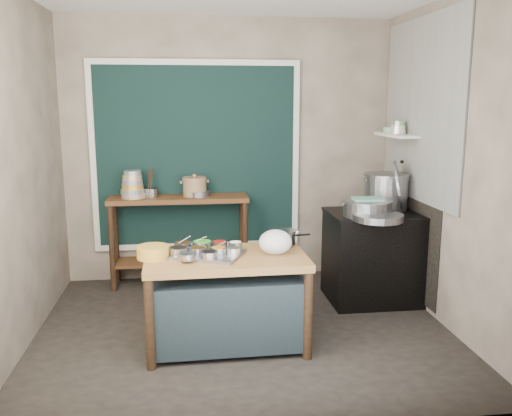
{
  "coord_description": "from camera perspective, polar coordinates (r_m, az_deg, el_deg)",
  "views": [
    {
      "loc": [
        -0.44,
        -4.37,
        1.93
      ],
      "look_at": [
        0.14,
        0.25,
        1.01
      ],
      "focal_mm": 38.0,
      "sensor_mm": 36.0,
      "label": 1
    }
  ],
  "objects": [
    {
      "name": "left_wall",
      "position": [
        4.59,
        -23.87,
        3.59
      ],
      "size": [
        0.02,
        3.0,
        2.8
      ],
      "primitive_type": "cube",
      "color": "gray",
      "rests_on": "floor"
    },
    {
      "name": "plastic_bag_b",
      "position": [
        4.31,
        2.2,
        -3.71
      ],
      "size": [
        0.22,
        0.19,
        0.15
      ],
      "primitive_type": "ellipsoid",
      "rotation": [
        0.0,
        0.0,
        -0.15
      ],
      "color": "white",
      "rests_on": "prep_table"
    },
    {
      "name": "shallow_pan",
      "position": [
        4.97,
        12.7,
        -0.95
      ],
      "size": [
        0.52,
        0.52,
        0.06
      ],
      "primitive_type": "cylinder",
      "rotation": [
        0.0,
        0.0,
        0.16
      ],
      "color": "gray",
      "rests_on": "stove_top"
    },
    {
      "name": "floor",
      "position": [
        4.8,
        -1.32,
        -12.69
      ],
      "size": [
        3.5,
        3.0,
        0.02
      ],
      "primitive_type": "cube",
      "color": "black",
      "rests_on": "ground"
    },
    {
      "name": "back_counter",
      "position": [
        5.83,
        -8.03,
        -3.4
      ],
      "size": [
        1.45,
        0.4,
        0.95
      ],
      "primitive_type": "cube",
      "color": "#4F3216",
      "rests_on": "floor"
    },
    {
      "name": "curtain_frame",
      "position": [
        5.85,
        -6.28,
        5.41
      ],
      "size": [
        2.22,
        0.03,
        2.02
      ],
      "primitive_type": null,
      "color": "beige",
      "rests_on": "back_wall"
    },
    {
      "name": "curtain_panel",
      "position": [
        5.86,
        -6.28,
        5.42
      ],
      "size": [
        2.1,
        0.02,
        1.9
      ],
      "primitive_type": "cube",
      "color": "black",
      "rests_on": "back_wall"
    },
    {
      "name": "wall_shelf",
      "position": [
        5.62,
        14.58,
        7.44
      ],
      "size": [
        0.22,
        0.7,
        0.03
      ],
      "primitive_type": "cube",
      "color": "beige",
      "rests_on": "right_wall"
    },
    {
      "name": "stove_top",
      "position": [
        5.34,
        12.59,
        -0.62
      ],
      "size": [
        0.92,
        0.69,
        0.03
      ],
      "primitive_type": "cube",
      "color": "black",
      "rests_on": "stove_block"
    },
    {
      "name": "tile_panel",
      "position": [
        5.38,
        16.96,
        9.84
      ],
      "size": [
        0.02,
        1.7,
        1.7
      ],
      "primitive_type": "cube",
      "color": "#B2B2AA",
      "rests_on": "right_wall"
    },
    {
      "name": "stock_pot",
      "position": [
        5.49,
        13.52,
        1.7
      ],
      "size": [
        0.52,
        0.52,
        0.35
      ],
      "primitive_type": null,
      "rotation": [
        0.0,
        0.0,
        0.16
      ],
      "color": "gray",
      "rests_on": "stove_top"
    },
    {
      "name": "bowl_stack",
      "position": [
        5.73,
        -12.87,
        2.28
      ],
      "size": [
        0.25,
        0.25,
        0.28
      ],
      "color": "tan",
      "rests_on": "back_counter"
    },
    {
      "name": "pot_lid",
      "position": [
        5.46,
        14.79,
        2.3
      ],
      "size": [
        0.3,
        0.51,
        0.49
      ],
      "primitive_type": "cylinder",
      "rotation": [
        0.0,
        1.36,
        -0.39
      ],
      "color": "gray",
      "rests_on": "stove_top"
    },
    {
      "name": "utensil_cup",
      "position": [
        5.75,
        -10.99,
        1.61
      ],
      "size": [
        0.2,
        0.2,
        0.09
      ],
      "primitive_type": "cylinder",
      "rotation": [
        0.0,
        0.0,
        -0.35
      ],
      "color": "gray",
      "rests_on": "back_counter"
    },
    {
      "name": "plastic_bag_a",
      "position": [
        4.25,
        2.06,
        -3.59
      ],
      "size": [
        0.28,
        0.24,
        0.2
      ],
      "primitive_type": "ellipsoid",
      "rotation": [
        0.0,
        0.0,
        0.08
      ],
      "color": "white",
      "rests_on": "prep_table"
    },
    {
      "name": "back_wall",
      "position": [
        5.92,
        -2.89,
        6.01
      ],
      "size": [
        3.5,
        0.02,
        2.8
      ],
      "primitive_type": "cube",
      "color": "gray",
      "rests_on": "floor"
    },
    {
      "name": "shelf_bowl_green",
      "position": [
        5.78,
        13.98,
        7.98
      ],
      "size": [
        0.18,
        0.18,
        0.05
      ],
      "primitive_type": "cylinder",
      "rotation": [
        0.0,
        0.0,
        0.24
      ],
      "color": "gray",
      "rests_on": "wall_shelf"
    },
    {
      "name": "wide_bowl",
      "position": [
        5.72,
        -6.01,
        1.53
      ],
      "size": [
        0.25,
        0.25,
        0.06
      ],
      "primitive_type": "cylinder",
      "rotation": [
        0.0,
        0.0,
        -0.09
      ],
      "color": "gray",
      "rests_on": "back_counter"
    },
    {
      "name": "condiment_tray",
      "position": [
        4.24,
        -5.26,
        -4.86
      ],
      "size": [
        0.65,
        0.57,
        0.02
      ],
      "primitive_type": "cube",
      "rotation": [
        0.0,
        0.0,
        -0.42
      ],
      "color": "gray",
      "rests_on": "prep_table"
    },
    {
      "name": "shelf_bowl_stack",
      "position": [
        5.6,
        14.7,
        8.17
      ],
      "size": [
        0.15,
        0.15,
        0.12
      ],
      "color": "silver",
      "rests_on": "wall_shelf"
    },
    {
      "name": "saucepan",
      "position": [
        4.49,
        2.66,
        -3.17
      ],
      "size": [
        0.29,
        0.29,
        0.14
      ],
      "primitive_type": null,
      "rotation": [
        0.0,
        0.0,
        0.16
      ],
      "color": "gray",
      "rests_on": "prep_table"
    },
    {
      "name": "prep_table",
      "position": [
        4.36,
        -3.11,
        -9.74
      ],
      "size": [
        1.26,
        0.74,
        0.75
      ],
      "primitive_type": "cube",
      "rotation": [
        0.0,
        0.0,
        0.02
      ],
      "color": "brown",
      "rests_on": "floor"
    },
    {
      "name": "steamer",
      "position": [
        5.12,
        11.6,
        -0.02
      ],
      "size": [
        0.5,
        0.5,
        0.15
      ],
      "primitive_type": null,
      "rotation": [
        0.0,
        0.0,
        0.06
      ],
      "color": "gray",
      "rests_on": "stove_top"
    },
    {
      "name": "stove_block",
      "position": [
        5.44,
        12.39,
        -5.16
      ],
      "size": [
        0.9,
        0.68,
        0.85
      ],
      "primitive_type": "cube",
      "color": "black",
      "rests_on": "floor"
    },
    {
      "name": "right_wall",
      "position": [
        4.92,
        19.52,
        4.34
      ],
      "size": [
        0.02,
        3.0,
        2.8
      ],
      "primitive_type": "cube",
      "color": "gray",
      "rests_on": "floor"
    },
    {
      "name": "ceramic_crock",
      "position": [
        5.74,
        -6.47,
        2.16
      ],
      "size": [
        0.3,
        0.3,
        0.18
      ],
      "primitive_type": null,
      "rotation": [
        0.0,
        0.0,
        0.16
      ],
      "color": "#8C6B4C",
      "rests_on": "back_counter"
    },
    {
      "name": "soot_patch",
      "position": [
        5.6,
        15.93,
        -1.95
      ],
      "size": [
        0.01,
        1.3,
        1.3
      ],
      "primitive_type": "cube",
      "color": "black",
      "rests_on": "right_wall"
    },
    {
      "name": "condiment_bowls",
      "position": [
        4.24,
        -5.55,
        -4.3
      ],
      "size": [
        0.57,
        0.42,
        0.06
      ],
      "color": "gray",
      "rests_on": "condiment_tray"
    },
    {
      "name": "yellow_basin",
      "position": [
        4.23,
        -10.79,
        -4.57
      ],
      "size": [
        0.29,
        0.29,
        0.1
      ],
      "primitive_type": "cylinder",
      "rotation": [
        0.0,
        0.0,
        -0.21
      ],
      "color": "#B77232",
      "rests_on": "prep_table"
    },
    {
      "name": "green_cloth",
      "position": [
        5.11,
        11.64,
        0.94
      ],
      "size": [
        0.28,
        0.22,
        0.02
      ],
      "primitive_type": "cube",
      "rotation": [
        0.0,
        0.0,
        -0.09
      ],
      "color": "#62A69A",
      "rests_on": "steamer"
    }
  ]
}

